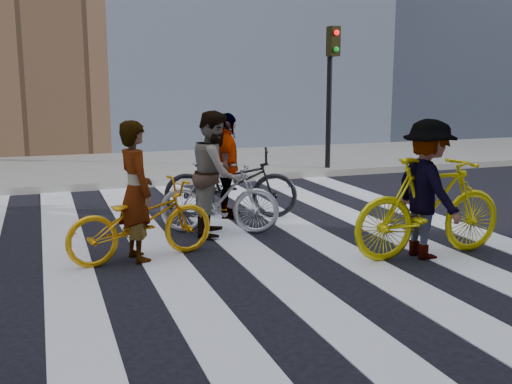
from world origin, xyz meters
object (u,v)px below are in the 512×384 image
bike_yellow_left (141,221)px  bike_dark_rear (231,183)px  rider_right (427,189)px  bike_yellow_right (430,207)px  rider_left (136,191)px  rider_rear (227,166)px  traffic_signal (331,74)px  bike_silver_mid (219,198)px  rider_mid (215,173)px

bike_yellow_left → bike_dark_rear: size_ratio=0.87×
bike_dark_rear → rider_right: rider_right is taller
bike_yellow_right → rider_left: 3.55m
bike_yellow_right → rider_right: rider_right is taller
bike_yellow_left → rider_right: 3.47m
rider_left → rider_right: 3.50m
bike_yellow_right → rider_rear: size_ratio=1.25×
bike_yellow_right → rider_right: size_ratio=1.22×
bike_dark_rear → traffic_signal: bearing=-25.4°
bike_yellow_right → bike_silver_mid: bearing=46.9°
bike_yellow_left → bike_silver_mid: size_ratio=1.08×
bike_silver_mid → rider_rear: rider_rear is taller
bike_silver_mid → rider_rear: bearing=-0.4°
bike_yellow_left → bike_dark_rear: 2.47m
traffic_signal → bike_yellow_right: bearing=-106.2°
bike_silver_mid → rider_mid: size_ratio=0.98×
bike_silver_mid → bike_dark_rear: size_ratio=0.81×
traffic_signal → bike_yellow_left: (-5.18, -5.30, -1.80)m
traffic_signal → rider_right: 6.80m
bike_silver_mid → rider_rear: 1.04m
bike_yellow_right → rider_right: (-0.05, 0.00, 0.22)m
traffic_signal → bike_yellow_left: traffic_signal is taller
rider_mid → rider_left: bearing=149.7°
bike_silver_mid → rider_left: (-1.29, -0.90, 0.33)m
bike_silver_mid → rider_mid: 0.36m
rider_rear → rider_mid: bearing=173.0°
bike_yellow_left → rider_mid: size_ratio=1.05×
bike_yellow_left → bike_dark_rear: bearing=-55.3°
bike_yellow_right → rider_mid: 2.92m
rider_mid → rider_right: size_ratio=1.03×
bike_silver_mid → rider_rear: size_ratio=1.03×
traffic_signal → bike_dark_rear: bearing=-135.0°
rider_right → rider_rear: size_ratio=1.02×
bike_yellow_right → rider_mid: bearing=47.5°
traffic_signal → rider_rear: (-3.54, -3.49, -1.45)m
bike_yellow_right → rider_left: rider_left is taller
rider_left → traffic_signal: bearing=-56.7°
bike_dark_rear → bike_yellow_left: bearing=156.4°
rider_right → bike_yellow_left: bearing=72.1°
traffic_signal → rider_mid: size_ratio=1.92×
bike_yellow_right → rider_right: bearing=90.1°
bike_silver_mid → rider_mid: bearing=113.7°
bike_dark_rear → rider_right: size_ratio=1.24×
bike_silver_mid → rider_left: 1.61m
bike_silver_mid → bike_dark_rear: 1.01m
traffic_signal → bike_silver_mid: size_ratio=1.96×
bike_dark_rear → rider_left: size_ratio=1.24×
bike_yellow_right → rider_rear: (-1.69, 2.87, 0.21)m
rider_left → bike_yellow_right: bearing=-119.6°
bike_dark_rear → rider_right: bearing=-131.4°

